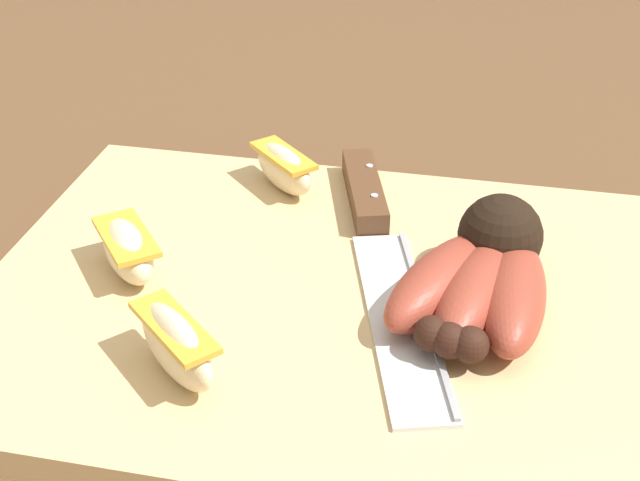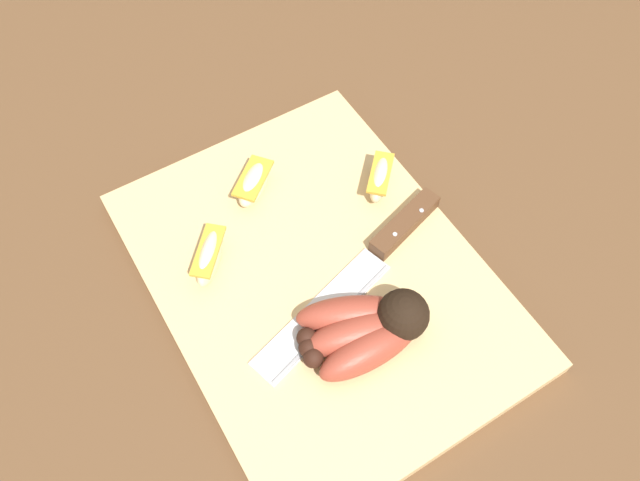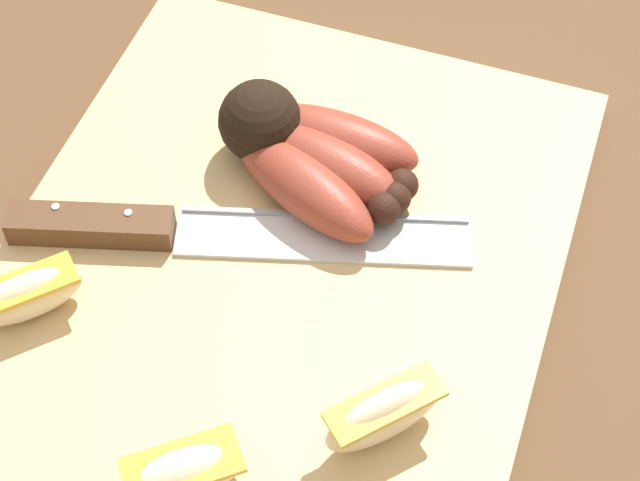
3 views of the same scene
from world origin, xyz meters
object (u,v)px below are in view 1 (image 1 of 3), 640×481
banana_bunch (482,279)px  chefs_knife (379,230)px  apple_wedge_near (284,167)px  apple_wedge_far (176,345)px  apple_wedge_middle (130,247)px

banana_bunch → chefs_knife: (-0.07, 0.06, -0.01)m
apple_wedge_near → apple_wedge_far: bearing=-91.6°
apple_wedge_middle → apple_wedge_far: size_ratio=1.02×
apple_wedge_near → banana_bunch: bearing=-38.3°
banana_bunch → chefs_knife: bearing=137.5°
banana_bunch → apple_wedge_near: 0.19m
apple_wedge_middle → banana_bunch: bearing=1.4°
apple_wedge_near → apple_wedge_middle: size_ratio=0.92×
chefs_knife → apple_wedge_middle: size_ratio=4.12×
chefs_knife → apple_wedge_middle: apple_wedge_middle is taller
chefs_knife → apple_wedge_middle: bearing=-155.0°
apple_wedge_middle → chefs_knife: bearing=25.0°
chefs_knife → apple_wedge_near: apple_wedge_near is taller
apple_wedge_far → chefs_knife: bearing=61.7°
chefs_knife → apple_wedge_near: 0.10m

